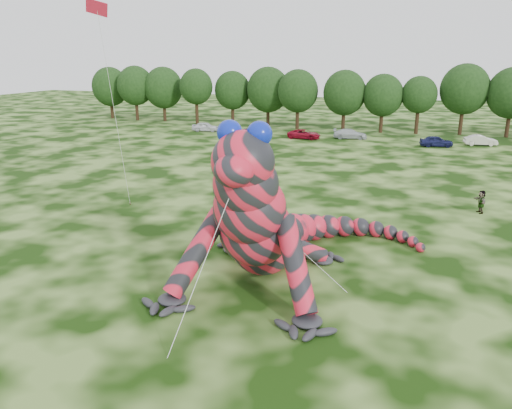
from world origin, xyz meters
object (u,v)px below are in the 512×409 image
object	(u,v)px
tree_10	(464,100)
tree_4	(233,98)
tree_8	(382,103)
car_1	(257,132)
tree_2	(164,94)
car_0	(205,127)
spectator_4	(243,144)
car_2	(304,134)
car_4	(436,141)
tree_3	(196,96)
car_5	(481,140)
spectator_5	(481,202)
tree_5	(268,97)
inflatable_gecko	(270,192)
flying_kite	(100,25)
tree_7	(344,101)
tree_1	(136,93)
tree_0	(111,93)
car_3	(350,134)
tree_11	(511,103)
tree_9	(418,105)
tree_6	(298,99)

from	to	relation	value
tree_10	tree_4	bearing A→B (deg)	179.79
tree_8	car_1	bearing A→B (deg)	-149.91
tree_2	car_0	world-z (taller)	tree_2
tree_8	spectator_4	bearing A→B (deg)	-124.20
car_2	car_4	bearing A→B (deg)	-89.52
tree_3	car_5	bearing A→B (deg)	-9.48
tree_2	spectator_5	bearing A→B (deg)	-39.68
tree_3	tree_5	size ratio (longest dim) A/B	0.96
inflatable_gecko	tree_5	world-z (taller)	tree_5
inflatable_gecko	spectator_5	bearing A→B (deg)	49.58
tree_2	car_2	world-z (taller)	tree_2
flying_kite	car_2	world-z (taller)	flying_kite
spectator_5	flying_kite	bearing A→B (deg)	-85.62
inflatable_gecko	tree_7	bearing A→B (deg)	93.96
tree_1	inflatable_gecko	bearing A→B (deg)	-52.39
tree_4	tree_10	bearing A→B (deg)	-0.21
tree_5	car_4	distance (m)	29.79
spectator_5	car_4	bearing A→B (deg)	166.58
tree_0	spectator_4	distance (m)	43.07
car_3	tree_4	bearing A→B (deg)	61.59
tree_11	car_1	distance (m)	36.97
car_1	tree_10	bearing A→B (deg)	-68.89
car_2	car_5	distance (m)	23.79
tree_10	car_4	distance (m)	13.21
tree_1	tree_8	xyz separation A→B (m)	(44.14, -1.07, -0.43)
tree_9	tree_5	bearing A→B (deg)	177.42
tree_6	car_1	size ratio (longest dim) A/B	2.20
car_3	tree_11	bearing A→B (deg)	-73.53
tree_3	car_3	xyz separation A→B (m)	(27.88, -7.58, -4.02)
inflatable_gecko	tree_1	xyz separation A→B (m)	(-42.96, 55.77, 0.43)
tree_1	car_4	size ratio (longest dim) A/B	2.32
car_4	car_5	bearing A→B (deg)	-73.94
tree_4	spectator_5	bearing A→B (deg)	-48.53
flying_kite	tree_9	world-z (taller)	flying_kite
tree_6	spectator_4	size ratio (longest dim) A/B	5.28
flying_kite	tree_5	distance (m)	53.16
tree_2	tree_10	size ratio (longest dim) A/B	0.92
car_3	car_4	distance (m)	12.10
tree_1	tree_3	bearing A→B (deg)	-4.45
car_1	car_5	xyz separation A→B (m)	(30.77, 2.38, -0.02)
car_4	car_5	xyz separation A→B (m)	(5.62, 2.84, -0.03)
tree_7	tree_0	bearing A→B (deg)	176.87
tree_9	tree_11	bearing A→B (deg)	3.82
tree_1	car_5	world-z (taller)	tree_1
car_0	tree_7	bearing A→B (deg)	-79.39
tree_7	spectator_4	bearing A→B (deg)	-112.52
tree_0	tree_11	distance (m)	68.35
tree_11	car_4	size ratio (longest dim) A/B	2.38
tree_3	tree_6	world-z (taller)	tree_6
tree_5	tree_11	size ratio (longest dim) A/B	0.97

